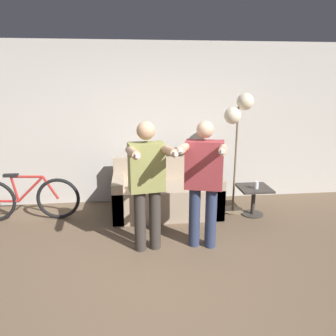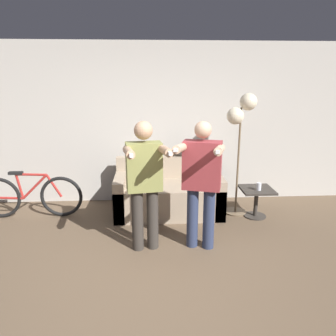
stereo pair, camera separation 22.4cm
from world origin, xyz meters
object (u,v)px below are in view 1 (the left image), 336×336
Objects in this scene: side_table at (254,195)px; bicycle at (26,199)px; person_right at (204,177)px; person_left at (147,179)px; cat at (179,151)px; cup at (256,185)px; floor_lamp at (238,118)px; couch at (166,195)px.

side_table is 3.38m from bicycle.
person_right is 1.45m from side_table.
person_left reaches higher than cat.
person_right is at bearing -138.07° from side_table.
cup is (1.66, 0.82, -0.40)m from person_left.
floor_lamp is at bearing 146.03° from side_table.
person_right is at bearing -124.83° from floor_lamp.
side_table is at bearing 58.09° from person_right.
bicycle is (-2.39, 1.07, -0.58)m from person_right.
couch reaches higher than cup.
floor_lamp is (1.40, 1.06, 0.56)m from person_left.
bicycle is at bearing 172.02° from person_right.
bicycle is (-1.72, 1.07, -0.58)m from person_left.
person_left is 3.72× the size of cat.
floor_lamp is at bearing -26.09° from cat.
bicycle is at bearing -170.56° from cat.
person_left is 0.86× the size of floor_lamp.
floor_lamp is (0.82, -0.40, 0.56)m from cat.
side_table is 0.31× the size of bicycle.
side_table is (1.65, 0.89, -0.58)m from person_left.
cat is at bearing 153.91° from floor_lamp.
cup is at bearing -89.62° from side_table.
couch is 3.44× the size of side_table.
person_left is 1.57m from cat.
couch is 1.03× the size of person_left.
floor_lamp is 1.02m from cup.
couch is 14.50× the size of cup.
cup reaches higher than side_table.
bicycle is (-3.13, 0.02, -1.13)m from floor_lamp.
couch reaches higher than side_table.
person_left is at bearing -163.72° from person_right.
floor_lamp reaches higher than person_right.
floor_lamp reaches higher than side_table.
side_table is at bearing -3.14° from bicycle.
cat is at bearing 149.13° from cup.
cup is (1.31, -0.32, 0.22)m from couch.
person_left is 3.33× the size of side_table.
cat reaches higher than side_table.
couch is at bearing 169.23° from side_table.
side_table is at bearing -28.06° from cat.
bicycle is at bearing 139.62° from person_left.
person_left reaches higher than cup.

